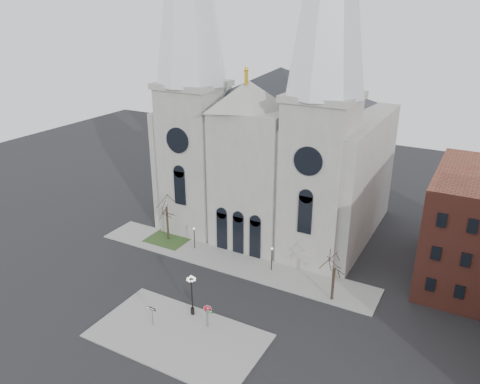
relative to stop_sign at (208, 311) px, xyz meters
The scene contains 13 objects.
ground 5.69m from the stop_sign, 156.54° to the left, with size 160.00×160.00×0.00m, color black.
sidewalk_near 3.94m from the stop_sign, 123.33° to the right, with size 18.00×10.00×0.14m, color gray.
sidewalk_far 14.14m from the stop_sign, 110.45° to the left, with size 40.00×6.00×0.14m, color gray.
grass_patch 21.35m from the stop_sign, 138.37° to the left, with size 6.00×5.00×0.18m, color #2E4E21.
cathedral 30.33m from the stop_sign, 101.08° to the left, with size 33.00×26.66×54.00m.
tree_left 21.56m from the stop_sign, 138.37° to the left, with size 3.20×3.20×7.50m.
tree_right 15.23m from the stop_sign, 47.74° to the left, with size 3.20×3.20×6.00m.
ped_lamp_left 17.45m from the stop_sign, 128.64° to the left, with size 0.32×0.32×3.26m.
ped_lamp_right 13.67m from the stop_sign, 85.35° to the left, with size 0.32×0.32×3.26m.
stop_sign is the anchor object (origin of this frame).
globe_lamp 3.03m from the stop_sign, 161.21° to the left, with size 1.15×1.15×4.99m.
one_way_sign 5.95m from the stop_sign, 152.11° to the right, with size 1.04×0.10×2.38m.
street_name_sign 0.61m from the stop_sign, 67.83° to the right, with size 0.66×0.31×2.20m.
Camera 1 is at (27.84, -36.74, 32.22)m, focal length 35.00 mm.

